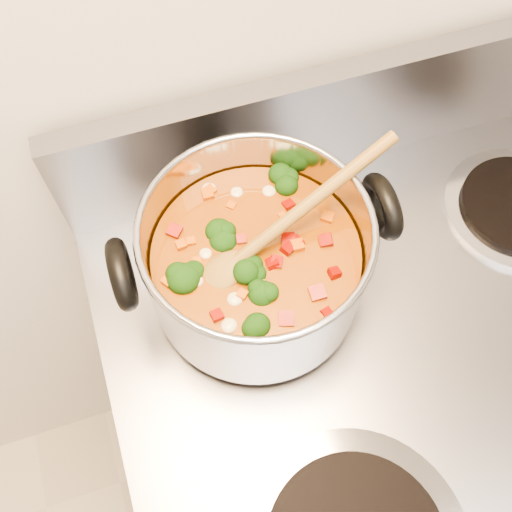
{
  "coord_description": "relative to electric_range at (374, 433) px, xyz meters",
  "views": [
    {
      "loc": [
        -0.29,
        1.03,
        1.55
      ],
      "look_at": [
        -0.2,
        1.31,
        1.01
      ],
      "focal_mm": 40.0,
      "sensor_mm": 36.0,
      "label": 1
    }
  ],
  "objects": [
    {
      "name": "wooden_spoon",
      "position": [
        -0.17,
        0.15,
        0.57
      ],
      "size": [
        0.25,
        0.09,
        0.1
      ],
      "rotation": [
        0.0,
        0.0,
        0.27
      ],
      "color": "brown",
      "rests_on": "stockpot"
    },
    {
      "name": "cooktop_crumbs",
      "position": [
        -0.33,
        0.1,
        0.46
      ],
      "size": [
        0.02,
        0.05,
        0.01
      ],
      "color": "black",
      "rests_on": "electric_range"
    },
    {
      "name": "stockpot",
      "position": [
        -0.18,
        0.14,
        0.53
      ],
      "size": [
        0.3,
        0.24,
        0.15
      ],
      "rotation": [
        0.0,
        0.0,
        -0.03
      ],
      "color": "#ACACB4",
      "rests_on": "electric_range"
    },
    {
      "name": "electric_range",
      "position": [
        0.0,
        0.0,
        0.0
      ],
      "size": [
        0.76,
        0.68,
        1.08
      ],
      "color": "gray",
      "rests_on": "ground"
    }
  ]
}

